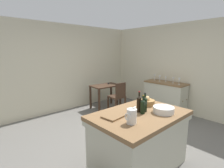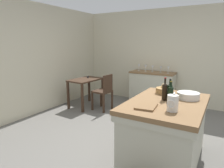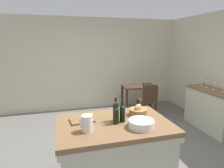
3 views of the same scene
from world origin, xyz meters
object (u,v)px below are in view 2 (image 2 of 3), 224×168
wine_bottle_dark (170,91)px  wash_bowl (188,96)px  island_table (165,129)px  bread_basket (164,90)px  wine_glass_far_right (139,66)px  wine_bottle_amber (165,91)px  wine_bottle_green (171,93)px  wine_glass_middle (152,68)px  side_cabinet (152,88)px  cutting_board (146,106)px  wooden_chair (104,91)px  wine_glass_far_left (168,68)px  pitcher (173,103)px  writing_desk (86,84)px  wine_glass_right (146,67)px  wine_glass_left (161,68)px

wine_bottle_dark → wash_bowl: bearing=-53.8°
island_table → bread_basket: bearing=21.7°
island_table → wine_bottle_dark: size_ratio=4.85×
bread_basket → wine_glass_far_right: bearing=31.2°
island_table → wash_bowl: bearing=-39.5°
wine_bottle_amber → wine_bottle_green: wine_bottle_amber is taller
wine_glass_middle → wine_glass_far_right: size_ratio=0.92×
wine_bottle_dark → wine_bottle_green: size_ratio=1.04×
side_cabinet → cutting_board: size_ratio=4.04×
island_table → bread_basket: bread_basket is taller
wooden_chair → wine_glass_far_left: wine_glass_far_left is taller
pitcher → wine_bottle_green: bearing=17.2°
island_table → wine_bottle_amber: (0.04, 0.05, 0.54)m
writing_desk → bread_basket: bearing=-113.8°
cutting_board → pitcher: bearing=-86.3°
wine_bottle_green → wine_glass_far_left: size_ratio=1.54×
wine_bottle_green → wash_bowl: bearing=-36.1°
wine_glass_right → wine_glass_far_left: bearing=-94.2°
wine_bottle_amber → wine_bottle_green: (-0.02, -0.09, -0.02)m
island_table → wine_glass_far_right: (2.60, 1.49, 0.55)m
side_cabinet → wash_bowl: bearing=-150.3°
wooden_chair → wash_bowl: 2.49m
pitcher → wash_bowl: bearing=-6.2°
pitcher → wine_glass_far_left: 2.97m
writing_desk → wine_glass_right: 1.71m
wash_bowl → wine_glass_right: 2.71m
writing_desk → wine_glass_far_right: bearing=-41.6°
wine_bottle_amber → wine_glass_left: wine_bottle_amber is taller
pitcher → wine_bottle_dark: (0.48, 0.16, 0.02)m
wine_bottle_dark → wine_glass_right: size_ratio=1.60×
wine_bottle_dark → wine_glass_far_right: 2.90m
pitcher → wine_glass_middle: bearing=22.9°
wash_bowl → wine_glass_left: bearing=25.2°
cutting_board → wine_bottle_green: size_ratio=1.06×
island_table → cutting_board: (-0.39, 0.16, 0.42)m
wooden_chair → wine_glass_right: wine_glass_right is taller
wash_bowl → writing_desk: bearing=67.0°
wash_bowl → wine_glass_left: 2.54m
pitcher → wine_glass_middle: size_ratio=1.40×
side_cabinet → wine_bottle_amber: 2.77m
wooden_chair → writing_desk: bearing=88.6°
cutting_board → wine_glass_far_left: size_ratio=1.63×
wine_bottle_green → wine_glass_left: (2.56, 0.89, 0.01)m
bread_basket → wine_glass_middle: 2.36m
wooden_chair → wine_bottle_amber: 2.40m
cutting_board → wine_glass_right: 3.14m
pitcher → wine_glass_far_left: size_ratio=1.27×
wine_bottle_amber → wine_glass_right: (2.50, 1.22, 0.01)m
wooden_chair → cutting_board: bearing=-135.6°
side_cabinet → wine_glass_far_left: size_ratio=6.60×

